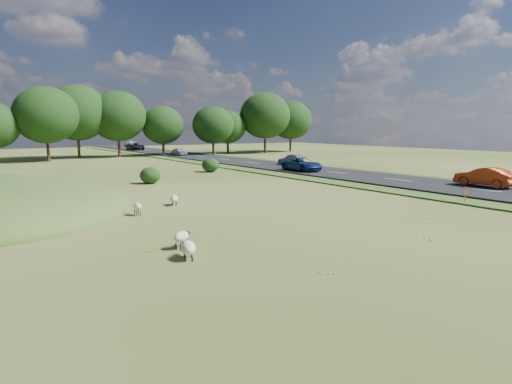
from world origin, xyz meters
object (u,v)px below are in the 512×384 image
at_px(sheep_0, 137,207).
at_px(car_3, 130,144).
at_px(car_5, 293,160).
at_px(car_6, 302,164).
at_px(car_4, 135,146).
at_px(sheep_3, 182,236).
at_px(marker_post, 465,195).
at_px(car_0, 485,177).
at_px(sheep_2, 188,248).
at_px(sheep_1, 174,199).
at_px(car_2, 179,152).

height_order(sheep_0, car_3, car_3).
height_order(car_3, car_5, car_5).
xyz_separation_m(sheep_0, car_6, (23.04, 13.69, 0.45)).
bearing_deg(car_4, car_6, -90.00).
height_order(sheep_0, sheep_3, sheep_3).
xyz_separation_m(marker_post, car_0, (7.78, 3.24, 0.42)).
distance_m(sheep_2, car_5, 40.89).
bearing_deg(marker_post, sheep_3, -179.90).
relative_size(sheep_0, sheep_1, 0.86).
xyz_separation_m(sheep_2, car_6, (24.30, 23.22, 0.50)).
bearing_deg(car_2, sheep_3, -113.69).
xyz_separation_m(sheep_0, car_0, (26.84, -4.73, 0.52)).
bearing_deg(sheep_1, sheep_3, 4.12).
bearing_deg(sheep_1, car_6, 145.99).
relative_size(sheep_1, sheep_2, 0.91).
relative_size(sheep_2, car_0, 0.28).
relative_size(car_2, car_6, 0.76).
xyz_separation_m(marker_post, sheep_0, (-19.05, 7.96, -0.10)).
xyz_separation_m(car_3, car_5, (0.00, -63.82, 0.01)).
xyz_separation_m(sheep_0, sheep_2, (-1.27, -9.53, -0.05)).
relative_size(marker_post, sheep_3, 1.16).
height_order(sheep_1, car_2, car_2).
bearing_deg(marker_post, car_3, 85.16).
distance_m(marker_post, car_0, 8.44).
distance_m(car_3, car_5, 63.82).
xyz_separation_m(marker_post, sheep_3, (-19.90, -0.04, -0.08)).
distance_m(car_5, car_6, 7.51).
bearing_deg(car_0, sheep_1, -15.90).
relative_size(car_5, car_6, 0.95).
bearing_deg(car_0, car_6, -78.34).
bearing_deg(car_3, sheep_2, 73.27).
xyz_separation_m(sheep_1, sheep_3, (-3.96, -10.03, 0.10)).
distance_m(sheep_1, car_6, 23.09).
bearing_deg(car_2, car_6, -90.00).
relative_size(sheep_0, sheep_2, 0.79).
bearing_deg(sheep_2, car_2, -1.44).
relative_size(sheep_3, car_3, 0.22).
bearing_deg(sheep_0, sheep_2, 177.36).
distance_m(sheep_3, car_4, 80.39).
bearing_deg(marker_post, sheep_0, 157.32).
relative_size(car_2, car_5, 0.80).
distance_m(sheep_1, car_5, 29.87).
distance_m(sheep_2, car_0, 28.52).
height_order(sheep_0, sheep_2, sheep_0).
height_order(sheep_0, car_5, car_5).
height_order(sheep_3, car_3, car_3).
relative_size(sheep_2, car_4, 0.24).
bearing_deg(car_6, car_4, 90.00).
height_order(sheep_0, car_2, car_2).
distance_m(car_2, car_3, 37.76).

